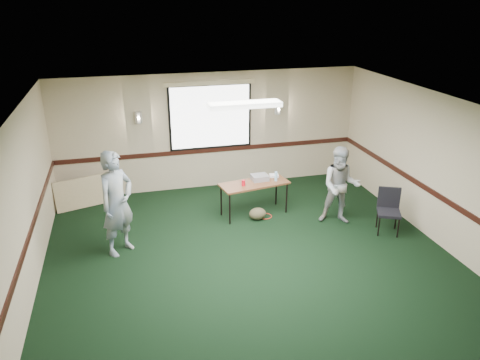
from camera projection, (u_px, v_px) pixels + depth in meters
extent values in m
plane|color=black|center=(260.00, 276.00, 7.68)|extent=(8.00, 8.00, 0.00)
plane|color=tan|center=(211.00, 131.00, 10.76)|extent=(7.00, 0.00, 7.00)
plane|color=tan|center=(15.00, 229.00, 6.36)|extent=(0.00, 8.00, 8.00)
plane|color=tan|center=(457.00, 180.00, 7.99)|extent=(0.00, 8.00, 8.00)
plane|color=silver|center=(263.00, 116.00, 6.67)|extent=(8.00, 8.00, 0.00)
cube|color=black|center=(211.00, 150.00, 10.92)|extent=(7.00, 0.03, 0.10)
cube|color=black|center=(22.00, 257.00, 6.53)|extent=(0.03, 8.00, 0.10)
cube|color=black|center=(452.00, 204.00, 8.16)|extent=(0.03, 8.00, 0.10)
cube|color=black|center=(210.00, 117.00, 10.61)|extent=(1.90, 0.01, 1.50)
cube|color=white|center=(210.00, 117.00, 10.60)|extent=(1.80, 0.02, 1.40)
cube|color=beige|center=(210.00, 83.00, 10.31)|extent=(2.05, 0.08, 0.10)
cylinder|color=silver|center=(138.00, 117.00, 10.17)|extent=(0.16, 0.16, 0.25)
cylinder|color=silver|center=(278.00, 109.00, 10.91)|extent=(0.16, 0.16, 0.25)
cube|color=white|center=(245.00, 105.00, 7.59)|extent=(1.20, 0.32, 0.08)
cube|color=#542518|center=(254.00, 184.00, 9.58)|extent=(1.48, 0.80, 0.04)
cylinder|color=black|center=(230.00, 209.00, 9.28)|extent=(0.03, 0.03, 0.67)
cylinder|color=black|center=(287.00, 198.00, 9.77)|extent=(0.03, 0.03, 0.67)
cylinder|color=black|center=(221.00, 201.00, 9.66)|extent=(0.03, 0.03, 0.67)
cylinder|color=black|center=(276.00, 190.00, 10.15)|extent=(0.03, 0.03, 0.67)
cube|color=#9898A0|center=(260.00, 177.00, 9.70)|extent=(0.35, 0.30, 0.11)
cube|color=white|center=(274.00, 176.00, 9.88)|extent=(0.22, 0.19, 0.05)
cylinder|color=red|center=(243.00, 183.00, 9.42)|extent=(0.08, 0.08, 0.12)
cylinder|color=#96D3F6|center=(276.00, 176.00, 9.64)|extent=(0.06, 0.06, 0.20)
ellipsoid|color=#49422A|center=(257.00, 214.00, 9.55)|extent=(0.36, 0.28, 0.25)
torus|color=red|center=(265.00, 216.00, 9.71)|extent=(0.31, 0.31, 0.01)
cube|color=tan|center=(85.00, 192.00, 10.07)|extent=(1.27, 0.57, 0.65)
cube|color=black|center=(389.00, 213.00, 8.93)|extent=(0.56, 0.56, 0.06)
cube|color=black|center=(389.00, 197.00, 9.03)|extent=(0.40, 0.22, 0.42)
cylinder|color=black|center=(379.00, 227.00, 8.88)|extent=(0.03, 0.03, 0.39)
cylinder|color=black|center=(398.00, 228.00, 8.82)|extent=(0.03, 0.03, 0.39)
cylinder|color=black|center=(377.00, 218.00, 9.20)|extent=(0.03, 0.03, 0.39)
cylinder|color=black|center=(396.00, 220.00, 9.15)|extent=(0.03, 0.03, 0.39)
imported|color=#3C5785|center=(117.00, 203.00, 8.08)|extent=(0.82, 0.80, 1.89)
imported|color=#7EA2C4|center=(341.00, 186.00, 9.20)|extent=(0.94, 0.84, 1.58)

